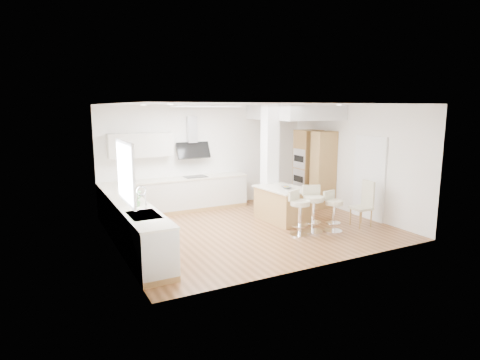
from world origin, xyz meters
TOP-DOWN VIEW (x-y plane):
  - ground at (0.00, 0.00)m, footprint 6.00×6.00m
  - ceiling at (0.00, 0.00)m, footprint 6.00×5.00m
  - wall_back at (0.00, 2.50)m, footprint 6.00×0.04m
  - wall_left at (-3.00, 0.00)m, footprint 0.04×5.00m
  - wall_right at (3.00, 0.00)m, footprint 0.04×5.00m
  - skylight at (-0.79, 0.60)m, footprint 4.10×2.10m
  - window_left at (-2.96, -0.90)m, footprint 0.06×1.28m
  - doorway_right at (2.97, -0.60)m, footprint 0.05×1.00m
  - counter_left at (-2.70, 0.23)m, footprint 0.63×4.50m
  - counter_back at (-0.91, 2.22)m, footprint 3.62×0.63m
  - pillar at (1.05, 0.95)m, footprint 0.35×0.35m
  - soffit at (2.10, 1.40)m, footprint 1.78×2.20m
  - oven_column at (2.68, 1.23)m, footprint 0.63×1.21m
  - peninsula at (0.97, 0.18)m, footprint 1.01×1.43m
  - bar_stool_a at (0.66, -0.90)m, footprint 0.57×0.57m
  - bar_stool_b at (1.06, -0.86)m, footprint 0.59×0.59m
  - bar_stool_c at (1.49, -1.04)m, footprint 0.48×0.48m
  - dining_chair at (2.43, -1.03)m, footprint 0.43×0.43m

SIDE VIEW (x-z plane):
  - ground at x=0.00m, z-range 0.00..0.00m
  - ceiling at x=0.00m, z-range -0.01..0.01m
  - peninsula at x=0.97m, z-range -0.03..0.86m
  - counter_left at x=-2.70m, z-range -0.22..1.13m
  - bar_stool_c at x=1.49m, z-range 0.06..0.97m
  - bar_stool_a at x=0.66m, z-range 0.06..1.04m
  - dining_chair at x=2.43m, z-range 0.04..1.10m
  - bar_stool_b at x=1.06m, z-range 0.06..1.10m
  - counter_back at x=-0.91m, z-range -0.55..1.95m
  - doorway_right at x=2.97m, z-range -0.05..2.05m
  - oven_column at x=2.68m, z-range 0.00..2.10m
  - wall_back at x=0.00m, z-range 0.00..2.80m
  - wall_left at x=-3.00m, z-range 0.00..2.80m
  - wall_right at x=3.00m, z-range 0.00..2.80m
  - pillar at x=1.05m, z-range 0.00..2.80m
  - window_left at x=-2.96m, z-range 1.16..2.23m
  - soffit at x=2.10m, z-range 2.40..2.80m
  - skylight at x=-0.79m, z-range 2.74..2.80m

